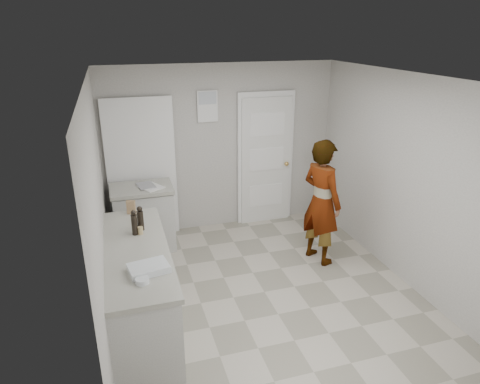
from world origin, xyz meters
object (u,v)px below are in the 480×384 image
object	(u,v)px
person	(321,202)
baking_dish	(149,268)
oil_cruet_a	(140,219)
oil_cruet_b	(134,223)
egg_bowl	(142,281)
cake_mix_box	(131,207)
spice_jar	(140,231)

from	to	relation	value
person	baking_dish	bearing A→B (deg)	97.95
oil_cruet_a	oil_cruet_b	distance (m)	0.11
oil_cruet_b	baking_dish	world-z (taller)	oil_cruet_b
baking_dish	person	bearing A→B (deg)	27.26
egg_bowl	oil_cruet_a	bearing A→B (deg)	85.81
oil_cruet_b	baking_dish	distance (m)	0.79
oil_cruet_b	cake_mix_box	bearing A→B (deg)	90.27
cake_mix_box	person	bearing A→B (deg)	13.44
person	baking_dish	distance (m)	2.62
spice_jar	oil_cruet_a	size ratio (longest dim) A/B	0.30
spice_jar	oil_cruet_a	xyz separation A→B (m)	(0.01, 0.10, 0.09)
oil_cruet_b	egg_bowl	distance (m)	0.96
spice_jar	egg_bowl	xyz separation A→B (m)	(-0.06, -0.94, -0.02)
person	spice_jar	world-z (taller)	person
oil_cruet_a	oil_cruet_b	size ratio (longest dim) A/B	0.99
spice_jar	baking_dish	bearing A→B (deg)	-89.36
baking_dish	egg_bowl	distance (m)	0.19
spice_jar	oil_cruet_b	xyz separation A→B (m)	(-0.06, 0.01, 0.09)
person	cake_mix_box	world-z (taller)	person
cake_mix_box	oil_cruet_b	size ratio (longest dim) A/B	0.58
person	cake_mix_box	size ratio (longest dim) A/B	10.39
person	spice_jar	xyz separation A→B (m)	(-2.34, -0.43, 0.13)
oil_cruet_b	baking_dish	bearing A→B (deg)	-85.31
cake_mix_box	spice_jar	bearing A→B (deg)	-67.44
person	egg_bowl	distance (m)	2.77
oil_cruet_a	oil_cruet_b	world-z (taller)	oil_cruet_b
spice_jar	oil_cruet_a	bearing A→B (deg)	82.23
cake_mix_box	oil_cruet_b	xyz separation A→B (m)	(0.00, -0.56, 0.05)
cake_mix_box	oil_cruet_a	bearing A→B (deg)	-64.56
person	oil_cruet_a	bearing A→B (deg)	78.83
oil_cruet_a	baking_dish	world-z (taller)	oil_cruet_a
oil_cruet_a	baking_dish	size ratio (longest dim) A/B	0.72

